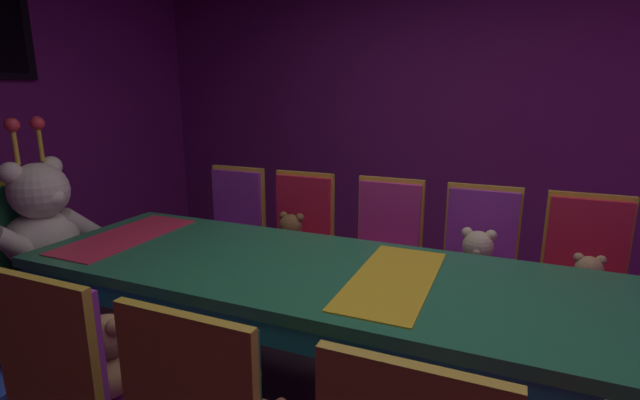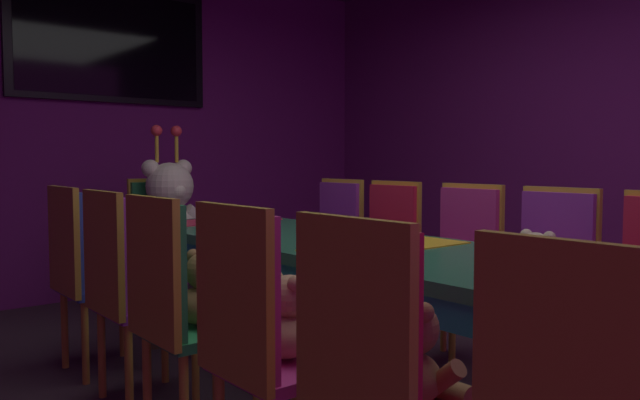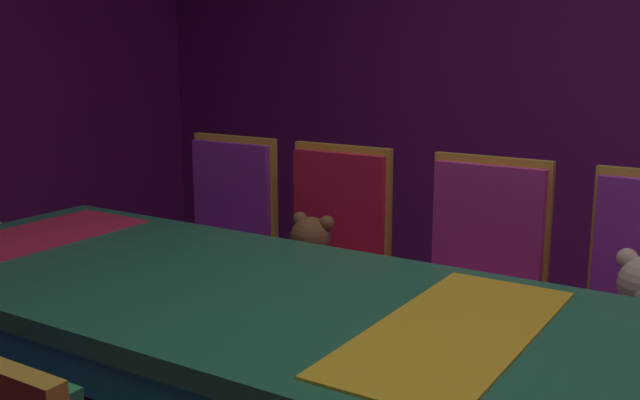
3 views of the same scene
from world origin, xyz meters
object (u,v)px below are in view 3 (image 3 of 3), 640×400
(chair_right_3, at_px, (480,274))
(chair_right_5, at_px, (225,232))
(banquet_table, at_px, (453,367))
(teddy_right_4, at_px, (310,262))
(chair_right_4, at_px, (331,250))

(chair_right_3, height_order, chair_right_5, same)
(banquet_table, height_order, chair_right_5, chair_right_5)
(teddy_right_4, height_order, chair_right_5, chair_right_5)
(chair_right_3, distance_m, teddy_right_4, 0.60)
(banquet_table, relative_size, teddy_right_4, 10.78)
(banquet_table, xyz_separation_m, chair_right_4, (0.84, 0.83, -0.06))
(chair_right_3, distance_m, chair_right_4, 0.57)
(banquet_table, relative_size, chair_right_5, 3.49)
(banquet_table, xyz_separation_m, chair_right_3, (0.86, 0.26, -0.06))
(chair_right_4, bearing_deg, chair_right_5, -90.64)
(chair_right_4, bearing_deg, chair_right_3, 91.97)
(banquet_table, height_order, chair_right_3, chair_right_3)
(chair_right_4, bearing_deg, banquet_table, 44.56)
(chair_right_3, bearing_deg, chair_right_4, -88.03)
(banquet_table, relative_size, chair_right_3, 3.49)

